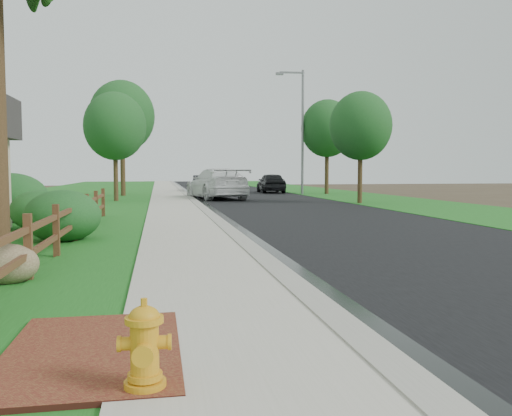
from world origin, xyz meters
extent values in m
plane|color=#3C2E21|center=(0.00, 0.00, 0.00)|extent=(120.00, 120.00, 0.00)
cube|color=black|center=(4.60, 35.00, 0.01)|extent=(8.00, 90.00, 0.02)
cube|color=gray|center=(0.40, 35.00, 0.06)|extent=(0.40, 90.00, 0.12)
cube|color=black|center=(0.75, 35.00, 0.02)|extent=(0.50, 90.00, 0.00)
cube|color=#A9A593|center=(-0.90, 35.00, 0.05)|extent=(2.20, 90.00, 0.10)
cube|color=#194F16|center=(-2.80, 35.00, 0.03)|extent=(1.60, 90.00, 0.06)
cube|color=#194F16|center=(-8.00, 35.00, 0.02)|extent=(9.00, 90.00, 0.04)
cube|color=#194F16|center=(11.50, 35.00, 0.02)|extent=(6.00, 90.00, 0.04)
cube|color=maroon|center=(-2.20, -1.00, 0.06)|extent=(1.60, 2.40, 0.11)
cube|color=#432416|center=(-3.60, 2.80, 0.55)|extent=(0.12, 0.12, 1.10)
cube|color=#432416|center=(-3.60, 5.20, 0.55)|extent=(0.12, 0.12, 1.10)
cube|color=#432416|center=(-3.60, 7.60, 0.55)|extent=(0.12, 0.12, 1.10)
cube|color=#432416|center=(-3.60, 10.00, 0.55)|extent=(0.12, 0.12, 1.10)
cube|color=#432416|center=(-3.60, 12.40, 0.55)|extent=(0.12, 0.12, 1.10)
cube|color=#432416|center=(-3.60, 14.80, 0.55)|extent=(0.12, 0.12, 1.10)
cube|color=#432416|center=(-3.60, 1.60, 0.45)|extent=(0.08, 2.35, 0.10)
cube|color=#432416|center=(-3.60, 1.60, 0.85)|extent=(0.08, 2.35, 0.10)
cube|color=#432416|center=(-3.60, 4.00, 0.45)|extent=(0.08, 2.35, 0.10)
cube|color=#432416|center=(-3.60, 4.00, 0.85)|extent=(0.08, 2.35, 0.10)
cube|color=#432416|center=(-3.60, 6.40, 0.45)|extent=(0.08, 2.35, 0.10)
cube|color=#432416|center=(-3.60, 6.40, 0.85)|extent=(0.08, 2.35, 0.10)
cube|color=#432416|center=(-3.60, 8.80, 0.45)|extent=(0.08, 2.35, 0.10)
cube|color=#432416|center=(-3.60, 8.80, 0.85)|extent=(0.08, 2.35, 0.10)
cube|color=#432416|center=(-3.60, 11.20, 0.45)|extent=(0.08, 2.35, 0.10)
cube|color=#432416|center=(-3.60, 11.20, 0.85)|extent=(0.08, 2.35, 0.10)
cube|color=#432416|center=(-3.60, 13.60, 0.45)|extent=(0.08, 2.35, 0.10)
cube|color=#432416|center=(-3.60, 13.60, 0.85)|extent=(0.08, 2.35, 0.10)
cylinder|color=gold|center=(-1.70, -1.98, 0.13)|extent=(0.32, 0.32, 0.06)
cylinder|color=gold|center=(-1.70, -1.98, 0.39)|extent=(0.22, 0.22, 0.50)
cylinder|color=gold|center=(-1.70, -1.98, 0.20)|extent=(0.27, 0.27, 0.05)
cylinder|color=gold|center=(-1.70, -1.98, 0.63)|extent=(0.30, 0.30, 0.05)
ellipsoid|color=gold|center=(-1.70, -1.98, 0.65)|extent=(0.24, 0.24, 0.18)
cylinder|color=gold|center=(-1.70, -1.98, 0.77)|extent=(0.05, 0.05, 0.07)
cylinder|color=gold|center=(-1.71, -2.13, 0.41)|extent=(0.15, 0.12, 0.14)
cylinder|color=gold|center=(-1.86, -1.98, 0.45)|extent=(0.13, 0.12, 0.11)
cylinder|color=gold|center=(-1.54, -1.99, 0.45)|extent=(0.13, 0.12, 0.11)
imported|color=white|center=(2.00, 27.05, 0.95)|extent=(3.73, 6.80, 1.87)
imported|color=black|center=(7.20, 35.47, 0.80)|extent=(2.02, 4.62, 1.55)
imported|color=black|center=(2.00, 38.41, 0.69)|extent=(1.79, 4.18, 1.34)
cylinder|color=slate|center=(8.70, 31.69, 4.45)|extent=(0.18, 0.18, 8.90)
cube|color=slate|center=(7.91, 31.74, 8.70)|extent=(1.78, 0.24, 0.12)
cube|color=slate|center=(7.02, 31.80, 8.60)|extent=(0.56, 0.25, 0.18)
ellipsoid|color=brown|center=(-3.90, 2.71, 0.32)|extent=(1.06, 0.85, 0.64)
ellipsoid|color=#17401A|center=(-3.90, 7.80, 0.65)|extent=(2.39, 2.39, 1.30)
ellipsoid|color=#17401A|center=(-4.98, 10.48, 0.60)|extent=(2.04, 2.04, 1.20)
ellipsoid|color=#17401A|center=(-6.50, 13.31, 0.85)|extent=(2.57, 2.57, 1.69)
cylinder|color=#322614|center=(-3.90, 25.38, 1.86)|extent=(0.25, 0.25, 3.72)
ellipsoid|color=#17401A|center=(-3.90, 25.38, 4.25)|extent=(3.48, 3.48, 3.82)
cylinder|color=#322614|center=(9.00, 21.15, 1.80)|extent=(0.25, 0.25, 3.60)
ellipsoid|color=#17401A|center=(9.00, 21.15, 4.11)|extent=(3.29, 3.29, 3.62)
cylinder|color=#322614|center=(-3.90, 31.85, 2.38)|extent=(0.33, 0.33, 4.75)
ellipsoid|color=#17401A|center=(-3.90, 31.85, 5.43)|extent=(4.39, 4.39, 4.83)
cylinder|color=#322614|center=(10.67, 32.12, 2.11)|extent=(0.29, 0.29, 4.23)
ellipsoid|color=#17401A|center=(10.67, 32.12, 4.83)|extent=(3.82, 3.82, 4.21)
camera|label=1|loc=(-1.59, -6.15, 1.78)|focal=38.00mm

